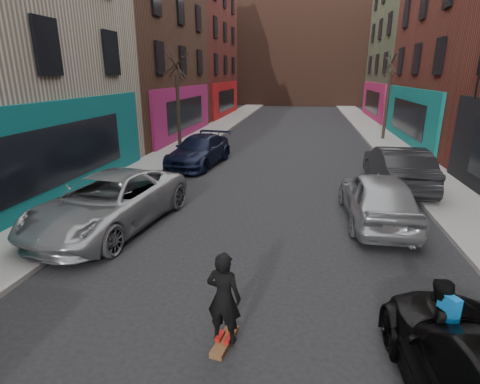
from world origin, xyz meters
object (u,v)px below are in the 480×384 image
at_px(skateboarder, 224,298).
at_px(pedestrian, 435,325).
at_px(parked_right_end, 397,167).
at_px(parked_right_far, 377,197).
at_px(skateboard, 224,341).
at_px(tree_right_far, 389,87).
at_px(parked_left_far, 109,202).
at_px(parked_left_end, 199,151).
at_px(tree_left_far, 177,92).

xyz_separation_m(skateboarder, pedestrian, (3.23, 0.04, -0.13)).
distance_m(parked_right_end, pedestrian, 10.12).
xyz_separation_m(parked_right_far, skateboard, (-3.43, -6.15, -0.74)).
xyz_separation_m(tree_right_far, parked_right_end, (-1.60, -11.52, -2.69)).
bearing_deg(skateboard, parked_left_far, 144.70).
bearing_deg(parked_left_end, tree_left_far, 130.45).
height_order(parked_right_end, pedestrian, parked_right_end).
bearing_deg(skateboard, pedestrian, 10.53).
relative_size(parked_right_far, pedestrian, 3.06).
xyz_separation_m(parked_left_far, parked_right_far, (7.80, 1.76, 0.00)).
xyz_separation_m(parked_right_far, pedestrian, (-0.20, -6.11, -0.02)).
bearing_deg(tree_right_far, parked_right_far, -101.02).
bearing_deg(parked_right_end, parked_left_far, 30.01).
bearing_deg(tree_right_far, tree_left_far, -154.18).
bearing_deg(tree_right_far, pedestrian, -98.45).
height_order(parked_right_far, parked_right_end, parked_right_end).
distance_m(tree_right_far, parked_left_far, 20.47).
bearing_deg(tree_left_far, parked_left_end, -56.55).
distance_m(tree_right_far, skateboarder, 22.65).
bearing_deg(tree_left_far, pedestrian, -59.33).
relative_size(tree_right_far, pedestrian, 4.46).
distance_m(tree_left_far, skateboarder, 16.84).
distance_m(tree_right_far, parked_left_end, 14.06).
distance_m(tree_right_far, skateboard, 22.76).
bearing_deg(pedestrian, parked_left_far, -57.48).
relative_size(parked_left_far, skateboarder, 3.54).
height_order(parked_left_end, skateboarder, skateboarder).
relative_size(tree_left_far, parked_right_end, 1.28).
xyz_separation_m(parked_right_far, skateboarder, (-3.43, -6.15, 0.11)).
distance_m(tree_right_far, parked_right_far, 15.93).
bearing_deg(parked_right_far, skateboarder, 59.48).
relative_size(parked_left_end, parked_right_far, 1.07).
relative_size(tree_left_far, parked_left_far, 1.14).
relative_size(parked_left_end, skateboarder, 3.09).
height_order(skateboard, skateboarder, skateboarder).
bearing_deg(tree_right_far, skateboard, -106.61).
relative_size(tree_right_far, parked_left_far, 1.20).
height_order(tree_left_far, parked_left_end, tree_left_far).
height_order(skateboard, pedestrian, pedestrian).
relative_size(tree_left_far, skateboard, 8.12).
bearing_deg(skateboard, parked_right_far, 70.65).
height_order(tree_right_far, skateboarder, tree_right_far).
height_order(tree_right_far, parked_left_far, tree_right_far).
bearing_deg(parked_left_end, skateboard, -65.49).
relative_size(skateboarder, pedestrian, 1.05).
height_order(parked_right_far, skateboard, parked_right_far).
bearing_deg(skateboarder, parked_left_far, -35.30).
distance_m(parked_left_far, parked_right_end, 10.79).
relative_size(skateboard, skateboarder, 0.50).
bearing_deg(parked_left_far, pedestrian, -22.24).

